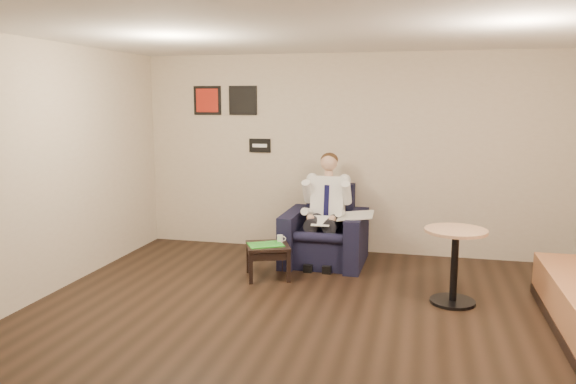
% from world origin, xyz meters
% --- Properties ---
extents(ground, '(6.00, 6.00, 0.00)m').
position_xyz_m(ground, '(0.00, 0.00, 0.00)').
color(ground, black).
rests_on(ground, ground).
extents(wall_back, '(6.00, 0.02, 2.80)m').
position_xyz_m(wall_back, '(0.00, 3.00, 1.40)').
color(wall_back, beige).
rests_on(wall_back, ground).
extents(wall_front, '(6.00, 0.02, 2.80)m').
position_xyz_m(wall_front, '(0.00, -3.00, 1.40)').
color(wall_front, beige).
rests_on(wall_front, ground).
extents(wall_left, '(0.02, 6.00, 2.80)m').
position_xyz_m(wall_left, '(-3.00, 0.00, 1.40)').
color(wall_left, beige).
rests_on(wall_left, ground).
extents(ceiling, '(6.00, 6.00, 0.02)m').
position_xyz_m(ceiling, '(0.00, 0.00, 2.80)').
color(ceiling, white).
rests_on(ceiling, wall_back).
extents(seating_sign, '(0.32, 0.02, 0.20)m').
position_xyz_m(seating_sign, '(-1.30, 2.98, 1.50)').
color(seating_sign, black).
rests_on(seating_sign, wall_back).
extents(art_print_left, '(0.42, 0.03, 0.42)m').
position_xyz_m(art_print_left, '(-2.10, 2.98, 2.15)').
color(art_print_left, '#B52416').
rests_on(art_print_left, wall_back).
extents(art_print_right, '(0.42, 0.03, 0.42)m').
position_xyz_m(art_print_right, '(-1.55, 2.98, 2.15)').
color(art_print_right, black).
rests_on(art_print_right, wall_back).
extents(armchair, '(1.07, 1.07, 1.02)m').
position_xyz_m(armchair, '(-0.21, 2.32, 0.51)').
color(armchair, black).
rests_on(armchair, ground).
extents(seated_man, '(0.68, 1.01, 1.39)m').
position_xyz_m(seated_man, '(-0.21, 2.19, 0.70)').
color(seated_man, white).
rests_on(seated_man, armchair).
extents(lap_papers, '(0.25, 0.34, 0.01)m').
position_xyz_m(lap_papers, '(-0.22, 2.07, 0.62)').
color(lap_papers, white).
rests_on(lap_papers, seated_man).
extents(newspaper, '(0.46, 0.57, 0.01)m').
position_xyz_m(newspaper, '(0.21, 2.20, 0.69)').
color(newspaper, silver).
rests_on(newspaper, armchair).
extents(side_table, '(0.66, 0.66, 0.41)m').
position_xyz_m(side_table, '(-0.78, 1.53, 0.21)').
color(side_table, black).
rests_on(side_table, ground).
extents(green_folder, '(0.51, 0.46, 0.01)m').
position_xyz_m(green_folder, '(-0.80, 1.51, 0.42)').
color(green_folder, green).
rests_on(green_folder, side_table).
extents(coffee_mug, '(0.10, 0.10, 0.09)m').
position_xyz_m(coffee_mug, '(-0.67, 1.70, 0.46)').
color(coffee_mug, white).
rests_on(coffee_mug, side_table).
extents(smartphone, '(0.14, 0.09, 0.01)m').
position_xyz_m(smartphone, '(-0.79, 1.69, 0.42)').
color(smartphone, black).
rests_on(smartphone, side_table).
extents(cafe_table, '(0.72, 0.72, 0.81)m').
position_xyz_m(cafe_table, '(1.39, 1.15, 0.41)').
color(cafe_table, tan).
rests_on(cafe_table, ground).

